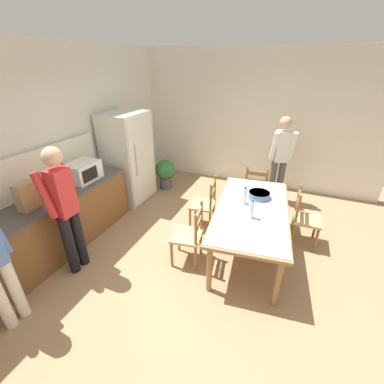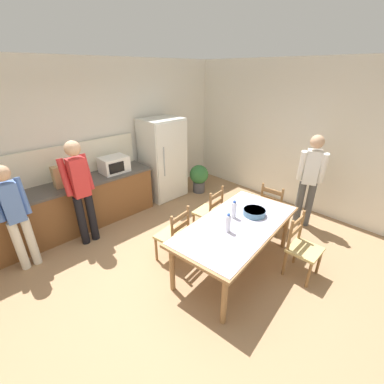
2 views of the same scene
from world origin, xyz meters
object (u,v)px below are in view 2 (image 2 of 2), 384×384
object	(u,v)px
microwave	(114,164)
chair_side_near_right	(302,248)
refrigerator	(163,159)
potted_plant	(199,177)
chair_head_end	(273,208)
person_by_table	(310,177)
paper_bag	(61,177)
person_at_sink	(15,214)
person_at_counter	(80,189)
bottle_off_centre	(234,210)
serving_bowl	(254,212)
chair_side_far_left	(174,236)
bottle_near_centre	(228,223)
chair_side_far_right	(209,212)
dining_table	(237,228)

from	to	relation	value
microwave	chair_side_near_right	size ratio (longest dim) A/B	0.55
refrigerator	potted_plant	xyz separation A→B (m)	(0.70, -0.43, -0.50)
chair_head_end	person_by_table	size ratio (longest dim) A/B	0.53
paper_bag	person_by_table	xyz separation A→B (m)	(3.22, -2.81, -0.11)
person_at_sink	person_at_counter	xyz separation A→B (m)	(0.92, -0.02, 0.09)
bottle_off_centre	chair_head_end	bearing A→B (deg)	0.75
person_at_sink	serving_bowl	bearing A→B (deg)	-130.61
refrigerator	chair_side_near_right	distance (m)	3.39
paper_bag	person_at_counter	world-z (taller)	person_at_counter
chair_head_end	person_at_sink	world-z (taller)	person_at_sink
microwave	person_by_table	world-z (taller)	person_by_table
chair_side_far_left	person_at_sink	bearing A→B (deg)	-49.96
bottle_near_centre	chair_side_near_right	xyz separation A→B (m)	(0.80, -0.70, -0.44)
person_by_table	refrigerator	bearing A→B (deg)	-91.36
chair_side_far_right	person_at_sink	bearing A→B (deg)	-35.19
refrigerator	serving_bowl	bearing A→B (deg)	-98.97
paper_bag	bottle_near_centre	world-z (taller)	paper_bag
microwave	potted_plant	world-z (taller)	microwave
dining_table	microwave	bearing A→B (deg)	98.39
bottle_off_centre	microwave	bearing A→B (deg)	100.75
dining_table	chair_side_near_right	bearing A→B (deg)	-53.31
dining_table	chair_head_end	world-z (taller)	chair_head_end
dining_table	refrigerator	bearing A→B (deg)	73.44
bottle_off_centre	person_by_table	world-z (taller)	person_by_table
chair_side_far_left	chair_side_far_right	bearing A→B (deg)	177.37
paper_bag	chair_side_far_right	xyz separation A→B (m)	(1.73, -1.80, -0.63)
person_at_sink	chair_side_far_right	bearing A→B (deg)	-117.17
microwave	person_by_table	bearing A→B (deg)	-51.44
chair_head_end	potted_plant	world-z (taller)	chair_head_end
potted_plant	bottle_near_centre	bearing A→B (deg)	-127.99
microwave	chair_side_near_right	bearing A→B (deg)	-74.50
refrigerator	dining_table	size ratio (longest dim) A/B	0.83
chair_head_end	potted_plant	xyz separation A→B (m)	(0.19, 2.04, -0.06)
refrigerator	person_by_table	bearing A→B (deg)	-68.99
chair_side_far_right	chair_side_near_right	distance (m)	1.58
bottle_off_centre	person_at_counter	size ratio (longest dim) A/B	0.15
dining_table	person_at_sink	world-z (taller)	person_at_sink
bottle_near_centre	chair_head_end	size ratio (longest dim) A/B	0.30
bottle_near_centre	person_at_sink	xyz separation A→B (m)	(-1.93, 2.17, 0.02)
person_by_table	bottle_off_centre	bearing A→B (deg)	-32.25
chair_side_near_right	person_by_table	xyz separation A→B (m)	(1.31, 0.56, 0.52)
chair_side_near_right	person_by_table	bearing A→B (deg)	21.49
bottle_off_centre	person_at_counter	distance (m)	2.40
bottle_near_centre	chair_head_end	world-z (taller)	bottle_near_centre
dining_table	bottle_near_centre	world-z (taller)	bottle_near_centre
bottle_near_centre	chair_head_end	bearing A→B (deg)	6.66
person_at_counter	bottle_near_centre	bearing A→B (deg)	-154.83
bottle_off_centre	bottle_near_centre	bearing A→B (deg)	-153.98
dining_table	chair_side_far_right	size ratio (longest dim) A/B	2.34
person_at_sink	person_by_table	world-z (taller)	person_by_table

